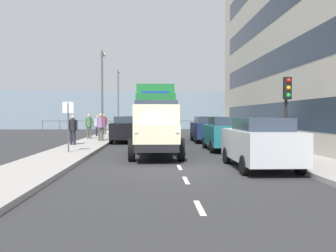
% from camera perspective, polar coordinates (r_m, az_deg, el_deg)
% --- Properties ---
extents(ground_plane, '(80.00, 80.00, 0.00)m').
position_cam_1_polar(ground_plane, '(22.00, -0.06, -2.91)').
color(ground_plane, '#2D2D30').
extents(sidewalk_left, '(2.28, 40.25, 0.15)m').
position_cam_1_polar(sidewalk_left, '(22.69, 12.06, -2.62)').
color(sidewalk_left, '#9E9993').
rests_on(sidewalk_left, ground_plane).
extents(sidewalk_right, '(2.28, 40.25, 0.15)m').
position_cam_1_polar(sidewalk_right, '(22.31, -12.40, -2.70)').
color(sidewalk_right, '#9E9993').
rests_on(sidewalk_right, ground_plane).
extents(road_centreline_markings, '(0.12, 35.41, 0.01)m').
position_cam_1_polar(road_centreline_markings, '(21.12, 0.03, -3.10)').
color(road_centreline_markings, silver).
rests_on(road_centreline_markings, ground_plane).
extents(sea_horizon, '(80.00, 0.80, 5.00)m').
position_cam_1_polar(sea_horizon, '(45.05, -1.27, 2.67)').
color(sea_horizon, gray).
rests_on(sea_horizon, ground_plane).
extents(seawall_railing, '(28.08, 0.08, 1.20)m').
position_cam_1_polar(seawall_railing, '(41.45, -1.16, 0.56)').
color(seawall_railing, '#4C5156').
rests_on(seawall_railing, ground_plane).
extents(truck_vintage_cream, '(2.17, 5.64, 2.43)m').
position_cam_1_polar(truck_vintage_cream, '(14.81, -1.95, -0.63)').
color(truck_vintage_cream, black).
rests_on(truck_vintage_cream, ground_plane).
extents(lorry_cargo_green, '(2.58, 8.20, 3.87)m').
position_cam_1_polar(lorry_cargo_green, '(24.63, -2.09, 2.42)').
color(lorry_cargo_green, '#1E7033').
rests_on(lorry_cargo_green, ground_plane).
extents(car_silver_kerbside_near, '(1.88, 4.06, 1.72)m').
position_cam_1_polar(car_silver_kerbside_near, '(12.03, 14.88, -2.60)').
color(car_silver_kerbside_near, '#B7BABF').
rests_on(car_silver_kerbside_near, ground_plane).
extents(car_teal_kerbside_1, '(1.75, 3.90, 1.72)m').
position_cam_1_polar(car_teal_kerbside_1, '(17.88, 9.12, -1.15)').
color(car_teal_kerbside_1, '#1E6670').
rests_on(car_teal_kerbside_1, ground_plane).
extents(car_navy_kerbside_2, '(1.88, 4.02, 1.72)m').
position_cam_1_polar(car_navy_kerbside_2, '(23.41, 6.37, -0.45)').
color(car_navy_kerbside_2, navy).
rests_on(car_navy_kerbside_2, ground_plane).
extents(car_black_oppositeside_0, '(1.93, 4.28, 1.72)m').
position_cam_1_polar(car_black_oppositeside_0, '(23.19, -6.80, -0.47)').
color(car_black_oppositeside_0, black).
rests_on(car_black_oppositeside_0, ground_plane).
extents(car_grey_oppositeside_1, '(1.83, 4.29, 1.72)m').
position_cam_1_polar(car_grey_oppositeside_1, '(29.64, -5.84, 0.02)').
color(car_grey_oppositeside_1, slate).
rests_on(car_grey_oppositeside_1, ground_plane).
extents(car_maroon_oppositeside_2, '(1.93, 4.16, 1.72)m').
position_cam_1_polar(car_maroon_oppositeside_2, '(36.03, -5.23, 0.34)').
color(car_maroon_oppositeside_2, maroon).
rests_on(car_maroon_oppositeside_2, ground_plane).
extents(pedestrian_by_lamp, '(0.53, 0.34, 1.65)m').
position_cam_1_polar(pedestrian_by_lamp, '(20.08, -15.41, -0.24)').
color(pedestrian_by_lamp, black).
rests_on(pedestrian_by_lamp, sidewalk_right).
extents(pedestrian_couple_a, '(0.53, 0.34, 1.77)m').
position_cam_1_polar(pedestrian_couple_a, '(22.85, -11.02, 0.23)').
color(pedestrian_couple_a, '#4C473D').
rests_on(pedestrian_couple_a, sidewalk_right).
extents(pedestrian_near_railing, '(0.53, 0.34, 1.73)m').
position_cam_1_polar(pedestrian_near_railing, '(24.99, -12.88, 0.30)').
color(pedestrian_near_railing, '#4C473D').
rests_on(pedestrian_near_railing, sidewalk_right).
extents(pedestrian_strolling, '(0.53, 0.34, 1.63)m').
position_cam_1_polar(pedestrian_strolling, '(28.06, -11.52, 0.32)').
color(pedestrian_strolling, black).
rests_on(pedestrian_strolling, sidewalk_right).
extents(pedestrian_with_bag, '(0.53, 0.34, 1.71)m').
position_cam_1_polar(pedestrian_with_bag, '(30.32, -10.47, 0.53)').
color(pedestrian_with_bag, '#4C473D').
rests_on(pedestrian_with_bag, sidewalk_right).
extents(traffic_light_near, '(0.28, 0.41, 3.20)m').
position_cam_1_polar(traffic_light_near, '(14.95, 18.99, 4.26)').
color(traffic_light_near, black).
rests_on(traffic_light_near, sidewalk_left).
extents(lamp_post_promenade, '(0.32, 1.14, 6.39)m').
position_cam_1_polar(lamp_post_promenade, '(26.12, -10.76, 6.50)').
color(lamp_post_promenade, '#59595B').
rests_on(lamp_post_promenade, sidewalk_right).
extents(lamp_post_far, '(0.32, 1.14, 6.58)m').
position_cam_1_polar(lamp_post_far, '(38.02, -8.19, 5.17)').
color(lamp_post_far, '#59595B').
rests_on(lamp_post_far, sidewalk_right).
extents(street_sign, '(0.50, 0.07, 2.25)m').
position_cam_1_polar(street_sign, '(16.04, -16.11, 1.29)').
color(street_sign, '#4C4C4C').
rests_on(street_sign, sidewalk_right).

